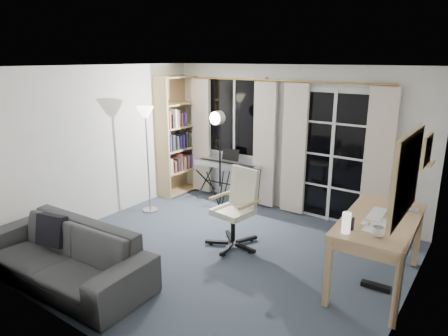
# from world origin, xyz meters

# --- Properties ---
(floor) EXTENTS (4.50, 4.00, 0.02)m
(floor) POSITION_xyz_m (0.00, 0.00, -0.01)
(floor) COLOR #3E4A5A
(floor) RESTS_ON ground
(window) EXTENTS (1.20, 0.08, 1.40)m
(window) POSITION_xyz_m (-1.05, 1.97, 1.50)
(window) COLOR white
(window) RESTS_ON floor
(french_door) EXTENTS (1.32, 0.09, 2.11)m
(french_door) POSITION_xyz_m (0.75, 1.97, 1.03)
(french_door) COLOR white
(french_door) RESTS_ON floor
(curtains) EXTENTS (3.60, 0.07, 2.13)m
(curtains) POSITION_xyz_m (-0.14, 1.88, 1.09)
(curtains) COLOR gold
(curtains) RESTS_ON floor
(bookshelf) EXTENTS (0.36, 1.03, 2.20)m
(bookshelf) POSITION_xyz_m (-2.13, 1.66, 1.04)
(bookshelf) COLOR tan
(bookshelf) RESTS_ON floor
(torchiere_lamp) EXTENTS (0.35, 0.35, 1.76)m
(torchiere_lamp) POSITION_xyz_m (-1.84, 0.58, 1.41)
(torchiere_lamp) COLOR #B2B2B7
(torchiere_lamp) RESTS_ON floor
(keyboard_piano) EXTENTS (1.24, 0.64, 0.89)m
(keyboard_piano) POSITION_xyz_m (-1.02, 1.70, 0.67)
(keyboard_piano) COLOR black
(keyboard_piano) RESTS_ON floor
(studio_light) EXTENTS (0.33, 0.34, 1.71)m
(studio_light) POSITION_xyz_m (-0.98, 1.35, 1.37)
(studio_light) COLOR black
(studio_light) RESTS_ON floor
(office_chair) EXTENTS (0.73, 0.74, 1.07)m
(office_chair) POSITION_xyz_m (0.05, 0.43, 0.63)
(office_chair) COLOR black
(office_chair) RESTS_ON floor
(desk) EXTENTS (0.83, 1.54, 0.80)m
(desk) POSITION_xyz_m (1.88, 0.46, 0.70)
(desk) COLOR #A88256
(desk) RESTS_ON floor
(monitor) EXTENTS (0.20, 0.58, 0.50)m
(monitor) POSITION_xyz_m (2.08, 0.91, 1.11)
(monitor) COLOR silver
(monitor) RESTS_ON desk
(desk_clutter) EXTENTS (0.45, 0.92, 1.02)m
(desk_clutter) POSITION_xyz_m (1.82, 0.22, 0.63)
(desk_clutter) COLOR white
(desk_clutter) RESTS_ON desk
(mug) EXTENTS (0.14, 0.11, 0.13)m
(mug) POSITION_xyz_m (1.98, -0.04, 0.87)
(mug) COLOR silver
(mug) RESTS_ON desk
(wall_mirror) EXTENTS (0.04, 0.94, 0.74)m
(wall_mirror) POSITION_xyz_m (2.22, -0.35, 1.55)
(wall_mirror) COLOR tan
(wall_mirror) RESTS_ON floor
(framed_print) EXTENTS (0.03, 0.42, 0.32)m
(framed_print) POSITION_xyz_m (2.23, 0.55, 1.60)
(framed_print) COLOR tan
(framed_print) RESTS_ON floor
(wall_shelf) EXTENTS (0.16, 0.30, 0.18)m
(wall_shelf) POSITION_xyz_m (2.16, 1.05, 1.41)
(wall_shelf) COLOR tan
(wall_shelf) RESTS_ON floor
(sofa) EXTENTS (2.25, 0.75, 0.87)m
(sofa) POSITION_xyz_m (-1.07, -1.55, 0.44)
(sofa) COLOR #2F2F31
(sofa) RESTS_ON floor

